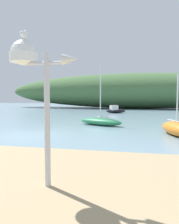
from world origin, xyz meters
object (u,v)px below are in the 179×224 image
at_px(sailboat_mid_channel, 177,129).
at_px(seagull_on_radar, 24,34).
at_px(sailboat_outer_mooring, 100,121).
at_px(mast_structure, 30,65).
at_px(motorboat_west_reach, 115,110).

bearing_deg(sailboat_mid_channel, seagull_on_radar, -118.17).
bearing_deg(sailboat_outer_mooring, sailboat_mid_channel, -36.36).
bearing_deg(seagull_on_radar, sailboat_outer_mooring, 91.52).
distance_m(mast_structure, sailboat_outer_mooring, 11.91).
xyz_separation_m(sailboat_mid_channel, sailboat_outer_mooring, (-4.69, 3.45, -0.08)).
bearing_deg(mast_structure, sailboat_outer_mooring, 92.23).
xyz_separation_m(motorboat_west_reach, sailboat_mid_channel, (4.83, -16.22, 0.00)).
xyz_separation_m(seagull_on_radar, sailboat_outer_mooring, (-0.31, 11.63, -3.06)).
xyz_separation_m(mast_structure, sailboat_outer_mooring, (-0.45, 11.65, -2.42)).
bearing_deg(sailboat_mid_channel, motorboat_west_reach, 106.57).
height_order(mast_structure, motorboat_west_reach, mast_structure).
xyz_separation_m(mast_structure, sailboat_mid_channel, (4.24, 8.20, -2.34)).
bearing_deg(sailboat_mid_channel, sailboat_outer_mooring, 143.64).
height_order(seagull_on_radar, sailboat_mid_channel, seagull_on_radar).
relative_size(seagull_on_radar, motorboat_west_reach, 0.11).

